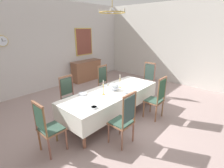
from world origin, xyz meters
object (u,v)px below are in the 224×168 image
(spoon_primary, at_px, (107,85))
(chair_south_a, at_px, (124,119))
(chair_head_east, at_px, (147,80))
(candlestick_west, at_px, (103,89))
(chair_north_b, at_px, (105,83))
(framed_painting, at_px, (84,42))
(soup_tureen, at_px, (114,86))
(spoon_secondary, at_px, (127,92))
(sideboard, at_px, (87,70))
(chandelier, at_px, (112,12))
(chair_north_a, at_px, (70,96))
(bowl_near_right, at_px, (125,93))
(chair_south_b, at_px, (157,98))
(bowl_near_left, at_px, (105,85))
(candlestick_east, at_px, (120,82))
(mounted_clock, at_px, (2,41))
(bowl_far_left, at_px, (83,94))
(chair_head_west, at_px, (48,127))
(dining_table, at_px, (112,93))
(bowl_far_right, at_px, (94,107))

(spoon_primary, bearing_deg, chair_south_a, -124.21)
(chair_head_east, xyz_separation_m, candlestick_west, (-2.16, 0.00, 0.30))
(candlestick_west, bearing_deg, chair_north_b, 41.81)
(chair_south_a, height_order, framed_painting, framed_painting)
(soup_tureen, bearing_deg, spoon_secondary, -69.91)
(spoon_primary, bearing_deg, sideboard, 61.79)
(framed_painting, relative_size, chandelier, 1.79)
(chair_north_a, height_order, bowl_near_right, chair_north_a)
(chair_south_b, relative_size, bowl_near_left, 7.55)
(framed_painting, bearing_deg, chair_south_b, -105.08)
(soup_tureen, height_order, framed_painting, framed_painting)
(candlestick_east, height_order, mounted_clock, mounted_clock)
(bowl_far_left, bearing_deg, chandelier, -29.35)
(chair_head_west, relative_size, chandelier, 1.65)
(dining_table, bearing_deg, chair_head_east, -0.00)
(bowl_far_left, distance_m, framed_painting, 3.99)
(chair_south_a, bearing_deg, bowl_near_right, 35.86)
(bowl_near_right, xyz_separation_m, framed_painting, (1.75, 3.67, 0.95))
(chair_north_b, height_order, bowl_far_right, chair_north_b)
(bowl_far_left, relative_size, spoon_primary, 1.11)
(chair_south_b, height_order, bowl_near_left, chair_south_b)
(chair_head_west, relative_size, chair_head_east, 0.90)
(chair_head_west, xyz_separation_m, chandelier, (1.83, 0.00, 2.09))
(chair_south_a, relative_size, spoon_primary, 6.56)
(chair_north_a, bearing_deg, dining_table, 126.93)
(chair_south_b, bearing_deg, chandelier, 127.47)
(dining_table, bearing_deg, chair_north_a, 126.93)
(candlestick_west, relative_size, chandelier, 0.58)
(dining_table, distance_m, bowl_near_left, 0.44)
(chair_south_b, height_order, candlestick_east, chair_south_b)
(dining_table, height_order, chair_south_a, chair_south_a)
(bowl_far_right, bearing_deg, sideboard, 51.93)
(chair_north_a, relative_size, bowl_far_left, 5.60)
(spoon_secondary, bearing_deg, candlestick_west, 131.44)
(sideboard, bearing_deg, chair_north_b, 64.95)
(candlestick_east, relative_size, bowl_far_left, 1.90)
(chair_head_east, height_order, framed_painting, framed_painting)
(dining_table, bearing_deg, spoon_secondary, -58.62)
(chair_south_a, height_order, chair_head_east, chair_head_east)
(spoon_secondary, bearing_deg, chair_head_east, -5.54)
(bowl_near_right, bearing_deg, sideboard, 64.82)
(bowl_far_left, distance_m, bowl_far_right, 0.80)
(chair_head_east, bearing_deg, soup_tureen, 90.00)
(chair_north_b, relative_size, spoon_primary, 6.52)
(bowl_near_right, relative_size, bowl_far_left, 0.73)
(bowl_far_left, height_order, spoon_secondary, bowl_far_left)
(chandelier, bearing_deg, soup_tureen, 0.00)
(dining_table, xyz_separation_m, bowl_near_right, (0.10, -0.35, 0.09))
(chandelier, bearing_deg, chair_south_a, -126.81)
(soup_tureen, xyz_separation_m, bowl_near_left, (0.07, 0.41, -0.09))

